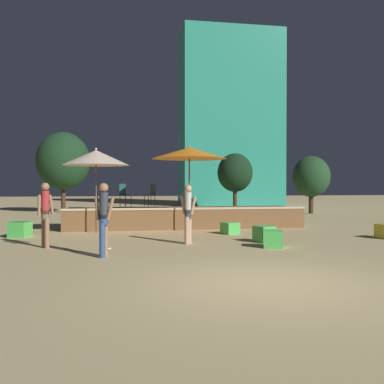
% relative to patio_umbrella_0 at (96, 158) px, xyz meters
% --- Properties ---
extents(ground_plane, '(120.00, 120.00, 0.00)m').
position_rel_patio_umbrella_0_xyz_m(ground_plane, '(3.28, -8.36, -2.66)').
color(ground_plane, tan).
extents(wooden_deck, '(9.31, 2.59, 0.85)m').
position_rel_patio_umbrella_0_xyz_m(wooden_deck, '(3.38, 1.82, -2.27)').
color(wooden_deck, brown).
rests_on(wooden_deck, ground).
extents(patio_umbrella_0, '(2.34, 2.34, 3.01)m').
position_rel_patio_umbrella_0_xyz_m(patio_umbrella_0, '(0.00, 0.00, 0.00)').
color(patio_umbrella_0, brown).
rests_on(patio_umbrella_0, ground).
extents(patio_umbrella_1, '(2.71, 2.71, 3.14)m').
position_rel_patio_umbrella_0_xyz_m(patio_umbrella_1, '(3.30, -0.10, 0.20)').
color(patio_umbrella_1, brown).
rests_on(patio_umbrella_1, ground).
extents(cube_seat_0, '(0.72, 0.72, 0.50)m').
position_rel_patio_umbrella_0_xyz_m(cube_seat_0, '(-2.39, -0.75, -2.41)').
color(cube_seat_0, '#4CC651').
rests_on(cube_seat_0, ground).
extents(cube_seat_1, '(0.64, 0.64, 0.47)m').
position_rel_patio_umbrella_0_xyz_m(cube_seat_1, '(4.90, -4.36, -2.42)').
color(cube_seat_1, '#4CC651').
rests_on(cube_seat_1, ground).
extents(cube_seat_3, '(0.66, 0.66, 0.48)m').
position_rel_patio_umbrella_0_xyz_m(cube_seat_3, '(5.04, -3.25, -2.42)').
color(cube_seat_3, '#4CC651').
rests_on(cube_seat_3, ground).
extents(cube_seat_4, '(0.66, 0.66, 0.40)m').
position_rel_patio_umbrella_0_xyz_m(cube_seat_4, '(4.59, -1.00, -2.46)').
color(cube_seat_4, '#4CC651').
rests_on(cube_seat_4, ground).
extents(person_0, '(0.50, 0.30, 1.74)m').
position_rel_patio_umbrella_0_xyz_m(person_0, '(0.43, -5.16, -1.71)').
color(person_0, '#997051').
rests_on(person_0, ground).
extents(person_1, '(0.43, 0.34, 1.76)m').
position_rel_patio_umbrella_0_xyz_m(person_1, '(-1.17, -3.37, -1.69)').
color(person_1, '#997051').
rests_on(person_1, ground).
extents(person_2, '(0.46, 0.36, 1.70)m').
position_rel_patio_umbrella_0_xyz_m(person_2, '(2.75, -3.23, -1.74)').
color(person_2, tan).
rests_on(person_2, ground).
extents(bistro_chair_0, '(0.48, 0.48, 0.90)m').
position_rel_patio_umbrella_0_xyz_m(bistro_chair_0, '(0.98, 1.54, -1.27)').
color(bistro_chair_0, '#1E4C47').
rests_on(bistro_chair_0, wooden_deck).
extents(bistro_chair_1, '(0.46, 0.46, 0.90)m').
position_rel_patio_umbrella_0_xyz_m(bistro_chair_1, '(2.10, 2.10, -1.27)').
color(bistro_chair_1, '#47474C').
rests_on(bistro_chair_1, wooden_deck).
extents(frisbee_disc, '(0.25, 0.25, 0.03)m').
position_rel_patio_umbrella_0_xyz_m(frisbee_disc, '(0.46, -3.83, -2.64)').
color(frisbee_disc, white).
rests_on(frisbee_disc, ground).
extents(background_tree_0, '(3.28, 3.28, 5.02)m').
position_rel_patio_umbrella_0_xyz_m(background_tree_0, '(-2.64, 12.33, 0.55)').
color(background_tree_0, '#3D2B1C').
rests_on(background_tree_0, ground).
extents(background_tree_1, '(2.45, 2.45, 3.92)m').
position_rel_patio_umbrella_0_xyz_m(background_tree_1, '(8.77, 13.46, -0.10)').
color(background_tree_1, '#3D2B1C').
rests_on(background_tree_1, ground).
extents(background_tree_2, '(2.23, 2.23, 3.44)m').
position_rel_patio_umbrella_0_xyz_m(background_tree_2, '(12.16, 8.66, -0.45)').
color(background_tree_2, '#3D2B1C').
rests_on(background_tree_2, ground).
extents(distant_building, '(8.43, 4.13, 14.66)m').
position_rel_patio_umbrella_0_xyz_m(distant_building, '(10.14, 19.96, 4.67)').
color(distant_building, teal).
rests_on(distant_building, ground).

